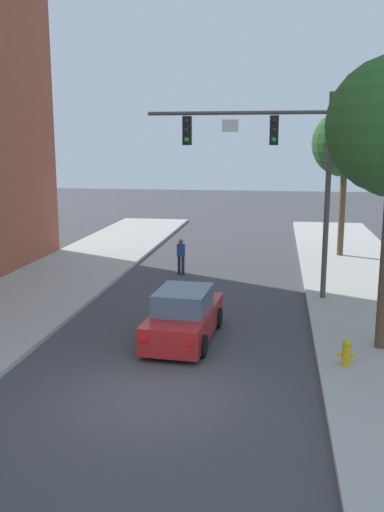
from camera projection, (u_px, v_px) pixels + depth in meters
name	position (u px, v px, depth m)	size (l,w,h in m)	color
ground_plane	(152.00, 395.00, 13.07)	(120.00, 120.00, 0.00)	#424247
traffic_signal_mast	(276.00, 158.00, 20.16)	(6.75, 0.38, 7.50)	#514C47
car_lead_red	(184.00, 317.00, 16.69)	(2.03, 4.33, 1.60)	#B21E1E
pedestrian_crossing_road	(181.00, 255.00, 25.07)	(0.36, 0.22, 1.64)	#232847
fire_hydrant	(347.00, 353.00, 14.37)	(0.48, 0.24, 0.72)	gold
street_tree_third	(346.00, 144.00, 27.84)	(3.38, 3.38, 7.43)	brown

